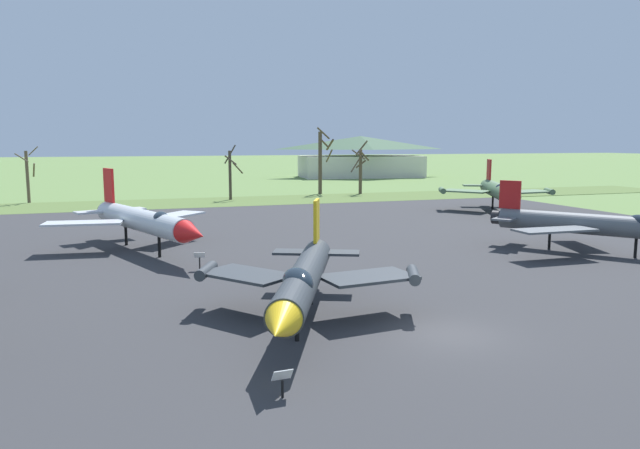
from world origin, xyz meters
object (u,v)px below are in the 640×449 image
(info_placard_front_left, at_px, (200,259))
(info_placard_rear_left, at_px, (519,217))
(jet_fighter_front_right, at_px, (599,224))
(visitor_building, at_px, (361,157))
(jet_fighter_rear_left, at_px, (499,191))
(jet_fighter_front_left, at_px, (144,220))
(info_placard_rear_center, at_px, (282,380))
(jet_fighter_rear_center, at_px, (304,278))

(info_placard_front_left, relative_size, info_placard_rear_left, 1.10)
(info_placard_rear_left, bearing_deg, jet_fighter_front_right, -106.94)
(visitor_building, bearing_deg, jet_fighter_rear_left, -99.64)
(jet_fighter_front_right, xyz_separation_m, jet_fighter_rear_left, (7.57, 21.61, 0.31))
(jet_fighter_front_left, relative_size, visitor_building, 0.57)
(info_placard_rear_center, distance_m, info_placard_rear_left, 40.93)
(jet_fighter_rear_center, distance_m, jet_fighter_rear_left, 42.46)
(jet_fighter_rear_left, height_order, visitor_building, visitor_building)
(info_placard_front_left, bearing_deg, visitor_building, 61.86)
(info_placard_rear_center, bearing_deg, jet_fighter_front_right, 30.21)
(jet_fighter_front_left, xyz_separation_m, visitor_building, (46.61, 74.98, 2.04))
(jet_fighter_rear_left, bearing_deg, jet_fighter_front_right, -109.32)
(jet_fighter_front_left, xyz_separation_m, jet_fighter_rear_center, (5.53, -18.45, -0.28))
(info_placard_front_left, distance_m, jet_fighter_rear_left, 37.78)
(jet_fighter_rear_left, bearing_deg, info_placard_rear_left, -113.22)
(jet_fighter_front_left, relative_size, jet_fighter_rear_left, 0.98)
(jet_fighter_front_left, distance_m, jet_fighter_rear_center, 19.26)
(jet_fighter_front_left, bearing_deg, info_placard_front_left, -68.27)
(info_placard_front_left, height_order, visitor_building, visitor_building)
(visitor_building, bearing_deg, jet_fighter_front_right, -102.17)
(visitor_building, bearing_deg, info_placard_front_left, -118.14)
(jet_fighter_rear_left, bearing_deg, info_placard_front_left, -151.03)
(jet_fighter_rear_left, xyz_separation_m, info_placard_rear_left, (-3.43, -7.99, -1.67))
(info_placard_rear_center, bearing_deg, info_placard_front_left, 90.31)
(jet_fighter_rear_center, height_order, jet_fighter_rear_left, jet_fighter_rear_left)
(info_placard_rear_left, height_order, visitor_building, visitor_building)
(info_placard_rear_left, distance_m, visitor_building, 73.13)
(jet_fighter_front_left, bearing_deg, info_placard_rear_center, -83.46)
(info_placard_rear_center, height_order, info_placard_rear_left, info_placard_rear_left)
(jet_fighter_rear_center, relative_size, info_placard_rear_left, 12.93)
(jet_fighter_front_right, relative_size, jet_fighter_rear_left, 0.82)
(jet_fighter_front_right, height_order, info_placard_rear_center, jet_fighter_front_right)
(jet_fighter_front_left, bearing_deg, jet_fighter_rear_left, 17.55)
(jet_fighter_front_left, xyz_separation_m, info_placard_rear_center, (2.87, -25.04, -1.61))
(jet_fighter_front_left, xyz_separation_m, jet_fighter_front_right, (28.22, -10.28, -0.18))
(jet_fighter_rear_center, xyz_separation_m, info_placard_rear_left, (26.84, 21.79, -1.25))
(jet_fighter_front_right, distance_m, info_placard_rear_left, 14.30)
(jet_fighter_front_right, bearing_deg, jet_fighter_front_left, 159.98)
(info_placard_front_left, relative_size, visitor_building, 0.04)
(info_placard_rear_center, relative_size, info_placard_rear_left, 0.91)
(jet_fighter_front_right, bearing_deg, visitor_building, 77.83)
(info_placard_front_left, height_order, info_placard_rear_left, info_placard_front_left)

